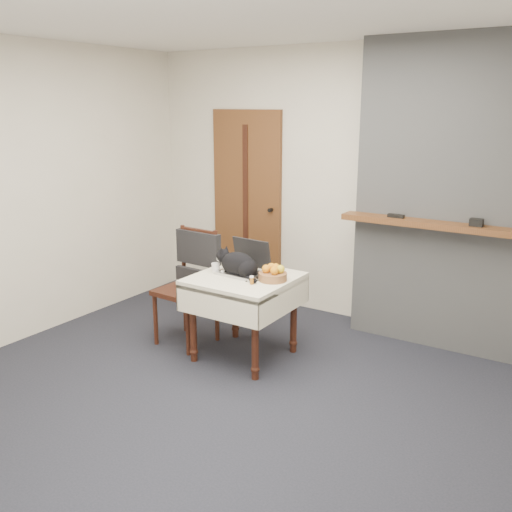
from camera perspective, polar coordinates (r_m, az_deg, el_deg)
The scene contains 12 objects.
ground at distance 4.21m, azimuth -2.13°, elevation -14.26°, with size 4.50×4.50×0.00m, color black.
room_shell at distance 4.07m, azimuth 1.41°, elevation 10.88°, with size 4.52×4.01×2.61m.
door at distance 6.07m, azimuth -0.90°, elevation 4.98°, with size 0.82×0.10×2.00m.
chimney at distance 5.06m, azimuth 18.57°, elevation 5.60°, with size 1.62×0.48×2.60m.
side_table at distance 4.66m, azimuth -1.19°, elevation -3.39°, with size 0.78×0.78×0.70m.
laptop at distance 4.70m, azimuth -1.06°, elevation -0.89°, with size 0.39×0.34×0.27m.
cat at distance 4.61m, azimuth -1.72°, elevation -0.86°, with size 0.46×0.22×0.23m.
cream_jar at distance 4.73m, azimuth -4.05°, elevation -1.19°, with size 0.07×0.07×0.08m, color silver.
pill_bottle at distance 4.41m, azimuth -0.43°, elevation -2.41°, with size 0.03×0.03×0.07m.
fruit_basket at distance 4.51m, azimuth 1.71°, elevation -1.82°, with size 0.23×0.23×0.13m.
desk_clutter at distance 4.56m, azimuth 0.95°, elevation -2.25°, with size 0.15×0.02×0.01m, color black.
chair at distance 5.03m, azimuth -6.33°, elevation -1.43°, with size 0.48×0.47×1.01m.
Camera 1 is at (2.11, -3.01, 2.05)m, focal length 40.00 mm.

